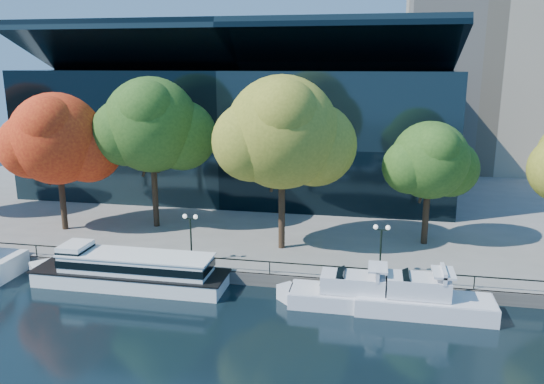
% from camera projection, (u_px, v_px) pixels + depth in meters
% --- Properties ---
extents(ground, '(160.00, 160.00, 0.00)m').
position_uv_depth(ground, '(195.00, 298.00, 38.97)').
color(ground, black).
rests_on(ground, ground).
extents(promenade, '(90.00, 67.08, 1.00)m').
position_uv_depth(promenade, '(281.00, 184.00, 73.55)').
color(promenade, slate).
rests_on(promenade, ground).
extents(railing, '(88.20, 0.08, 0.99)m').
position_uv_depth(railing, '(207.00, 258.00, 41.61)').
color(railing, black).
rests_on(railing, promenade).
extents(convention_building, '(50.00, 24.57, 21.43)m').
position_uv_depth(convention_building, '(244.00, 129.00, 68.01)').
color(convention_building, black).
rests_on(convention_building, ground).
extents(tour_boat, '(16.56, 3.69, 3.14)m').
position_uv_depth(tour_boat, '(125.00, 269.00, 40.90)').
color(tour_boat, white).
rests_on(tour_boat, ground).
extents(cruiser_near, '(10.93, 2.81, 3.17)m').
position_uv_depth(cruiser_near, '(353.00, 294.00, 37.36)').
color(cruiser_near, silver).
rests_on(cruiser_near, ground).
extents(cruiser_far, '(10.49, 2.91, 3.43)m').
position_uv_depth(cruiser_far, '(418.00, 298.00, 36.37)').
color(cruiser_far, silver).
rests_on(cruiser_far, ground).
extents(tree_1, '(10.82, 8.88, 13.21)m').
position_uv_depth(tree_1, '(58.00, 141.00, 49.77)').
color(tree_1, black).
rests_on(tree_1, promenade).
extents(tree_2, '(11.35, 9.31, 14.63)m').
position_uv_depth(tree_2, '(153.00, 127.00, 50.40)').
color(tree_2, black).
rests_on(tree_2, promenade).
extents(tree_3, '(11.93, 9.78, 14.95)m').
position_uv_depth(tree_3, '(284.00, 135.00, 44.20)').
color(tree_3, black).
rests_on(tree_3, promenade).
extents(tree_4, '(8.48, 6.95, 11.00)m').
position_uv_depth(tree_4, '(431.00, 162.00, 45.93)').
color(tree_4, black).
rests_on(tree_4, promenade).
extents(lamp_1, '(1.26, 0.36, 4.03)m').
position_uv_depth(lamp_1, '(191.00, 227.00, 42.64)').
color(lamp_1, black).
rests_on(lamp_1, promenade).
extents(lamp_2, '(1.26, 0.36, 4.03)m').
position_uv_depth(lamp_2, '(381.00, 238.00, 39.87)').
color(lamp_2, black).
rests_on(lamp_2, promenade).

